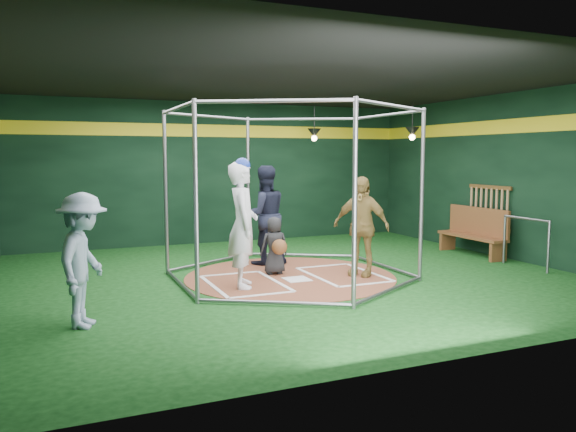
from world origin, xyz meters
name	(u,v)px	position (x,y,z in m)	size (l,w,h in m)	color
room_shell	(290,180)	(0.00, 0.01, 1.75)	(10.10, 9.10, 3.53)	#0C350E
clay_disc	(290,277)	(0.00, 0.00, 0.01)	(3.80, 3.80, 0.01)	brown
home_plate	(297,279)	(0.00, -0.30, 0.02)	(0.43, 0.43, 0.01)	white
batter_box_left	(245,283)	(-0.95, -0.25, 0.02)	(1.17, 1.77, 0.01)	white
batter_box_right	(343,274)	(0.95, -0.25, 0.02)	(1.17, 1.77, 0.01)	white
batting_cage	(290,194)	(0.00, 0.00, 1.50)	(4.05, 4.67, 3.00)	gray
bat_rack	(489,208)	(4.93, 0.40, 1.05)	(0.07, 1.25, 0.98)	brown
pendant_lamp_near	(314,133)	(2.20, 3.60, 2.74)	(0.34, 0.34, 0.90)	black
pendant_lamp_far	(412,132)	(4.00, 2.00, 2.74)	(0.34, 0.34, 0.90)	black
batter_figure	(243,224)	(-1.04, -0.44, 1.07)	(0.68, 0.86, 2.14)	silver
visitor_leopard	(361,226)	(1.22, -0.41, 0.91)	(1.06, 0.44, 1.81)	tan
catcher_figure	(275,246)	(-0.18, 0.29, 0.54)	(0.54, 0.58, 1.06)	black
umpire	(264,215)	(-0.01, 1.29, 1.00)	(0.96, 0.75, 1.98)	black
bystander_blue	(83,260)	(-3.59, -1.70, 0.86)	(1.11, 0.64, 1.73)	#93AAC3
dugout_bench	(475,231)	(4.63, 0.48, 0.54)	(0.42, 1.81, 1.06)	brown
steel_railing	(526,234)	(4.55, -1.04, 0.66)	(0.05, 1.15, 0.99)	gray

